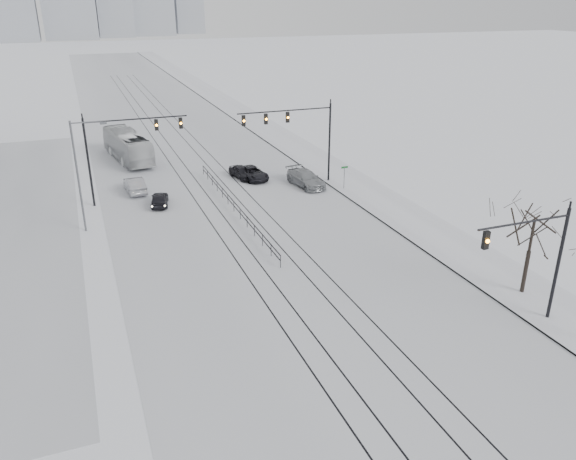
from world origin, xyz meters
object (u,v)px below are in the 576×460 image
object	(u,v)px
sedan_nb_far	(242,172)
traffic_mast_near	(539,253)
sedan_sb_outer	(135,185)
bare_tree	(533,229)
sedan_nb_right	(306,179)
sedan_nb_front	(252,173)
box_truck	(128,146)
sedan_sb_inner	(160,199)

from	to	relation	value
sedan_nb_far	traffic_mast_near	bearing A→B (deg)	-88.84
sedan_sb_outer	sedan_nb_far	distance (m)	11.04
bare_tree	sedan_nb_right	size ratio (longest dim) A/B	1.14
bare_tree	sedan_nb_front	bearing A→B (deg)	106.57
traffic_mast_near	box_truck	world-z (taller)	traffic_mast_near
sedan_sb_inner	sedan_nb_front	world-z (taller)	sedan_nb_front
traffic_mast_near	sedan_nb_right	size ratio (longest dim) A/B	1.31
bare_tree	sedan_sb_outer	bearing A→B (deg)	125.07
sedan_nb_front	sedan_nb_far	bearing A→B (deg)	134.55
sedan_sb_inner	sedan_nb_far	bearing A→B (deg)	-138.88
bare_tree	sedan_sb_inner	size ratio (longest dim) A/B	1.65
sedan_sb_outer	sedan_nb_front	world-z (taller)	sedan_sb_outer
bare_tree	box_truck	world-z (taller)	bare_tree
sedan_sb_inner	sedan_nb_front	xyz separation A→B (m)	(10.30, 4.65, 0.02)
box_truck	sedan_sb_inner	bearing A→B (deg)	83.99
sedan_sb_outer	box_truck	world-z (taller)	box_truck
sedan_sb_inner	sedan_nb_far	world-z (taller)	sedan_nb_far
sedan_nb_right	bare_tree	bearing A→B (deg)	-87.61
traffic_mast_near	sedan_nb_front	world-z (taller)	traffic_mast_near
bare_tree	sedan_sb_inner	bearing A→B (deg)	127.48
sedan_sb_inner	sedan_nb_right	size ratio (longest dim) A/B	0.69
traffic_mast_near	sedan_nb_front	bearing A→B (deg)	101.09
bare_tree	sedan_nb_front	size ratio (longest dim) A/B	1.30
bare_tree	box_truck	size ratio (longest dim) A/B	0.51
bare_tree	sedan_nb_right	world-z (taller)	bare_tree
sedan_nb_front	sedan_nb_far	size ratio (longest dim) A/B	1.22
bare_tree	sedan_nb_right	xyz separation A→B (m)	(-4.46, 25.42, -3.71)
traffic_mast_near	sedan_sb_inner	xyz separation A→B (m)	(-16.68, 27.90, -3.93)
sedan_nb_front	traffic_mast_near	bearing A→B (deg)	-87.23
traffic_mast_near	bare_tree	size ratio (longest dim) A/B	1.15
sedan_nb_front	sedan_nb_far	distance (m)	1.15
sedan_nb_far	box_truck	xyz separation A→B (m)	(-10.32, 11.51, 1.01)
sedan_nb_front	box_truck	world-z (taller)	box_truck
sedan_sb_outer	box_truck	size ratio (longest dim) A/B	0.38
sedan_sb_inner	sedan_nb_far	xyz separation A→B (m)	(9.38, 5.34, 0.03)
traffic_mast_near	sedan_nb_far	xyz separation A→B (m)	(-7.30, 33.24, -3.91)
sedan_sb_inner	sedan_nb_front	distance (m)	11.30
sedan_nb_front	sedan_nb_far	xyz separation A→B (m)	(-0.92, 0.69, 0.01)
bare_tree	sedan_sb_outer	distance (m)	36.27
traffic_mast_near	sedan_sb_outer	xyz separation A→B (m)	(-18.32, 32.53, -3.82)
sedan_sb_inner	sedan_nb_right	world-z (taller)	sedan_nb_right
bare_tree	box_truck	distance (m)	46.39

